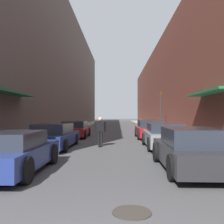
# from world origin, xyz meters

# --- Properties ---
(ground) EXTENTS (140.41, 140.41, 0.00)m
(ground) POSITION_xyz_m (0.00, 25.53, 0.00)
(ground) COLOR #424244
(curb_strip_left) EXTENTS (1.80, 63.82, 0.12)m
(curb_strip_left) POSITION_xyz_m (-4.74, 31.91, 0.06)
(curb_strip_left) COLOR gray
(curb_strip_left) RESTS_ON ground
(curb_strip_right) EXTENTS (1.80, 63.82, 0.12)m
(curb_strip_right) POSITION_xyz_m (4.74, 31.91, 0.06)
(curb_strip_right) COLOR gray
(curb_strip_right) RESTS_ON ground
(building_row_left) EXTENTS (4.90, 63.82, 15.96)m
(building_row_left) POSITION_xyz_m (-7.64, 31.91, 7.98)
(building_row_left) COLOR #564C47
(building_row_left) RESTS_ON ground
(building_row_right) EXTENTS (4.90, 63.82, 11.07)m
(building_row_right) POSITION_xyz_m (7.64, 31.91, 5.54)
(building_row_right) COLOR brown
(building_row_right) RESTS_ON ground
(parked_car_left_0) EXTENTS (1.95, 4.14, 1.24)m
(parked_car_left_0) POSITION_xyz_m (-2.71, 5.53, 0.61)
(parked_car_left_0) COLOR navy
(parked_car_left_0) RESTS_ON ground
(parked_car_left_1) EXTENTS (1.94, 4.78, 1.28)m
(parked_car_left_1) POSITION_xyz_m (-2.85, 10.98, 0.61)
(parked_car_left_1) COLOR navy
(parked_car_left_1) RESTS_ON ground
(parked_car_left_2) EXTENTS (1.99, 4.25, 1.24)m
(parked_car_left_2) POSITION_xyz_m (-2.80, 17.02, 0.60)
(parked_car_left_2) COLOR maroon
(parked_car_left_2) RESTS_ON ground
(parked_car_right_0) EXTENTS (1.86, 4.33, 1.33)m
(parked_car_right_0) POSITION_xyz_m (2.71, 5.94, 0.64)
(parked_car_right_0) COLOR #232326
(parked_car_right_0) RESTS_ON ground
(parked_car_right_1) EXTENTS (1.99, 4.11, 1.28)m
(parked_car_right_1) POSITION_xyz_m (2.85, 11.02, 0.63)
(parked_car_right_1) COLOR gray
(parked_car_right_1) RESTS_ON ground
(parked_car_right_2) EXTENTS (1.95, 4.26, 1.36)m
(parked_car_right_2) POSITION_xyz_m (2.78, 16.49, 0.65)
(parked_car_right_2) COLOR maroon
(parked_car_right_2) RESTS_ON ground
(skateboarder) EXTENTS (0.61, 0.78, 1.61)m
(skateboarder) POSITION_xyz_m (-0.50, 11.67, 0.99)
(skateboarder) COLOR black
(skateboarder) RESTS_ON ground
(manhole_cover) EXTENTS (0.70, 0.70, 0.02)m
(manhole_cover) POSITION_xyz_m (0.70, 2.54, 0.01)
(manhole_cover) COLOR #332D28
(manhole_cover) RESTS_ON ground
(traffic_light) EXTENTS (0.16, 0.22, 3.89)m
(traffic_light) POSITION_xyz_m (4.67, 22.73, 2.50)
(traffic_light) COLOR #2D2D2D
(traffic_light) RESTS_ON curb_strip_right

